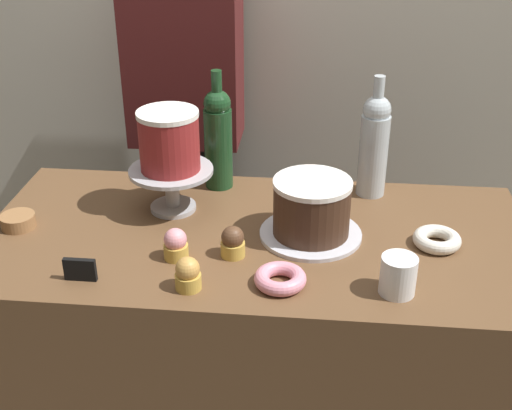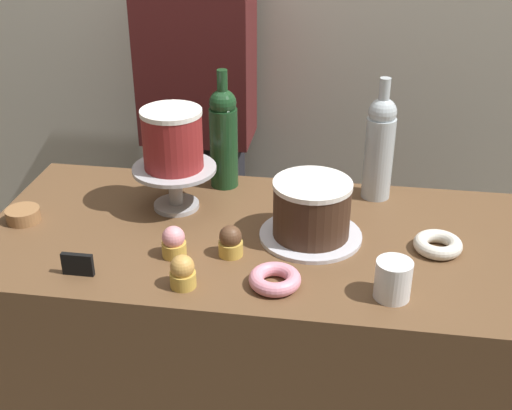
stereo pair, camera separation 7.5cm
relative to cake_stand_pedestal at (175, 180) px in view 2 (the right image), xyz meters
The scene contains 16 objects.
display_counter 0.58m from the cake_stand_pedestal, 25.36° to the right, with size 1.32×0.64×0.90m.
cake_stand_pedestal is the anchor object (origin of this frame).
white_layer_cake 0.11m from the cake_stand_pedestal, ahead, with size 0.15×0.15×0.15m.
silver_serving_platter 0.38m from the cake_stand_pedestal, 15.75° to the right, with size 0.25×0.25×0.01m.
chocolate_round_cake 0.37m from the cake_stand_pedestal, 15.75° to the right, with size 0.19×0.19×0.14m.
wine_bottle_green 0.19m from the cake_stand_pedestal, 56.83° to the left, with size 0.08×0.08×0.33m.
wine_bottle_clear 0.53m from the cake_stand_pedestal, 15.70° to the left, with size 0.08×0.08×0.33m.
cupcake_chocolate 0.28m from the cake_stand_pedestal, 48.59° to the right, with size 0.06×0.06×0.07m.
cupcake_strawberry 0.24m from the cake_stand_pedestal, 76.46° to the right, with size 0.06×0.06×0.07m.
cupcake_caramel 0.36m from the cake_stand_pedestal, 73.03° to the right, with size 0.06×0.06×0.07m.
donut_sugar 0.66m from the cake_stand_pedestal, 10.09° to the right, with size 0.11×0.11×0.03m.
donut_pink 0.44m from the cake_stand_pedestal, 46.52° to the right, with size 0.11×0.11×0.03m.
cookie_stack 0.39m from the cake_stand_pedestal, 160.23° to the right, with size 0.08×0.08×0.03m.
price_sign_chalkboard 0.37m from the cake_stand_pedestal, 111.28° to the right, with size 0.07×0.01×0.05m.
coffee_cup_ceramic 0.63m from the cake_stand_pedestal, 30.29° to the right, with size 0.08×0.08×0.08m.
barista_figure 0.61m from the cake_stand_pedestal, 97.39° to the left, with size 0.36×0.22×1.60m.
Camera 2 is at (0.21, -1.39, 1.72)m, focal length 47.39 mm.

